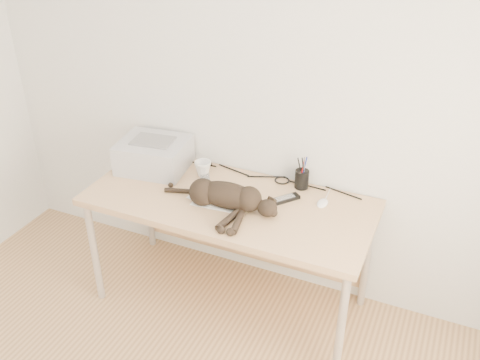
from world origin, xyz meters
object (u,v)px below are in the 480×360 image
at_px(printer, 154,154).
at_px(cat, 224,196).
at_px(desk, 235,212).
at_px(mug, 203,169).
at_px(mouse, 323,202).
at_px(pen_cup, 302,179).

relative_size(printer, cat, 0.64).
xyz_separation_m(desk, mug, (-0.26, 0.10, 0.18)).
relative_size(desk, mug, 16.06).
bearing_deg(desk, cat, -88.12).
xyz_separation_m(desk, mouse, (0.49, 0.08, 0.15)).
distance_m(printer, cat, 0.62).
distance_m(desk, pen_cup, 0.43).
distance_m(cat, mouse, 0.54).
distance_m(desk, cat, 0.26).
bearing_deg(printer, mouse, 1.04).
relative_size(cat, pen_cup, 3.34).
distance_m(printer, mug, 0.32).
height_order(desk, mug, mug).
bearing_deg(mouse, cat, -150.35).
bearing_deg(mouse, mug, -178.61).
bearing_deg(cat, mouse, 24.54).
relative_size(cat, mouse, 7.10).
bearing_deg(pen_cup, mug, -169.65).
bearing_deg(cat, desk, 89.38).
relative_size(printer, pen_cup, 2.15).
bearing_deg(cat, pen_cup, 46.49).
relative_size(mug, pen_cup, 0.49).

